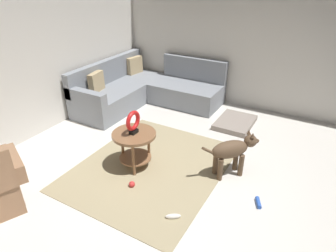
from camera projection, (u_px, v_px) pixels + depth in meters
name	position (u px, v px, depth m)	size (l,w,h in m)	color
ground_plane	(191.00, 192.00, 3.80)	(6.00, 6.00, 0.10)	silver
wall_back	(18.00, 55.00, 4.41)	(6.00, 0.12, 2.70)	silver
wall_right	(264.00, 39.00, 5.38)	(0.12, 6.00, 2.70)	silver
area_rug	(151.00, 167.00, 4.19)	(2.30, 1.90, 0.01)	tan
sectional_couch	(145.00, 90.00, 6.04)	(2.20, 2.25, 0.88)	gray
side_table	(134.00, 141.00, 4.02)	(0.60, 0.60, 0.54)	brown
torus_sculpture	(133.00, 122.00, 3.88)	(0.28, 0.08, 0.33)	black
dog_bed_mat	(235.00, 123.00, 5.30)	(0.80, 0.60, 0.09)	gray
dog	(233.00, 150.00, 3.88)	(0.67, 0.60, 0.63)	brown
dog_toy_ball	(132.00, 184.00, 3.79)	(0.08, 0.08, 0.08)	red
dog_toy_rope	(258.00, 203.00, 3.52)	(0.05, 0.05, 0.17)	blue
dog_toy_bone	(173.00, 216.00, 3.32)	(0.18, 0.06, 0.06)	silver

